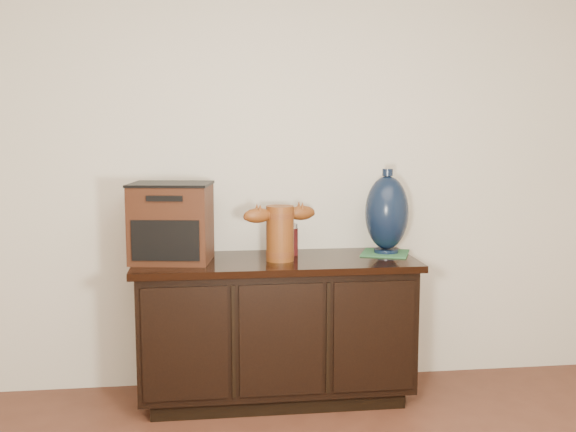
{
  "coord_description": "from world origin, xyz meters",
  "views": [
    {
      "loc": [
        -0.37,
        -1.19,
        1.44
      ],
      "look_at": [
        0.06,
        2.18,
        0.99
      ],
      "focal_mm": 42.0,
      "sensor_mm": 36.0,
      "label": 1
    }
  ],
  "objects": [
    {
      "name": "room",
      "position": [
        0.0,
        0.0,
        1.3
      ],
      "size": [
        5.0,
        5.0,
        5.0
      ],
      "color": "#4F291B",
      "rests_on": "ground"
    },
    {
      "name": "tv_radio",
      "position": [
        -0.53,
        2.24,
        0.96
      ],
      "size": [
        0.45,
        0.38,
        0.4
      ],
      "rotation": [
        0.0,
        0.0,
        -0.16
      ],
      "color": "#381A0E",
      "rests_on": "sideboard"
    },
    {
      "name": "sideboard",
      "position": [
        0.0,
        2.23,
        0.39
      ],
      "size": [
        1.46,
        0.56,
        0.75
      ],
      "color": "black",
      "rests_on": "ground"
    },
    {
      "name": "spray_can",
      "position": [
        0.1,
        2.33,
        0.84
      ],
      "size": [
        0.06,
        0.06,
        0.17
      ],
      "color": "#5F1012",
      "rests_on": "sideboard"
    },
    {
      "name": "green_mat",
      "position": [
        0.61,
        2.3,
        0.76
      ],
      "size": [
        0.32,
        0.32,
        0.01
      ],
      "primitive_type": "cube",
      "rotation": [
        0.0,
        0.0,
        -0.38
      ],
      "color": "#2D653A",
      "rests_on": "sideboard"
    },
    {
      "name": "lamp_base",
      "position": [
        0.61,
        2.3,
        0.98
      ],
      "size": [
        0.3,
        0.3,
        0.45
      ],
      "rotation": [
        0.0,
        0.0,
        -0.38
      ],
      "color": "black",
      "rests_on": "green_mat"
    },
    {
      "name": "terracotta_vessel",
      "position": [
        0.02,
        2.19,
        0.92
      ],
      "size": [
        0.4,
        0.19,
        0.28
      ],
      "rotation": [
        0.0,
        0.0,
        0.31
      ],
      "color": "brown",
      "rests_on": "sideboard"
    }
  ]
}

